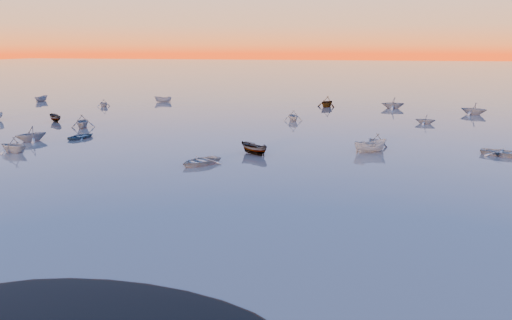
% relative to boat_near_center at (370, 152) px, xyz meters
% --- Properties ---
extents(ground, '(600.00, 600.00, 0.00)m').
position_rel_boat_near_center_xyz_m(ground, '(-13.07, 60.34, 0.00)').
color(ground, '#6F635C').
rests_on(ground, ground).
extents(moored_fleet, '(124.00, 58.00, 1.20)m').
position_rel_boat_near_center_xyz_m(moored_fleet, '(-13.07, 13.34, 0.00)').
color(moored_fleet, '#BBBBB7').
rests_on(moored_fleet, ground).
extents(boat_near_center, '(3.37, 4.23, 1.36)m').
position_rel_boat_near_center_xyz_m(boat_near_center, '(0.00, 0.00, 0.00)').
color(boat_near_center, '#BBBBB7').
rests_on(boat_near_center, ground).
extents(boat_near_right, '(4.08, 3.28, 1.31)m').
position_rel_boat_near_center_xyz_m(boat_near_right, '(0.69, 2.44, 0.00)').
color(boat_near_right, '#BBBBB7').
rests_on(boat_near_right, ground).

